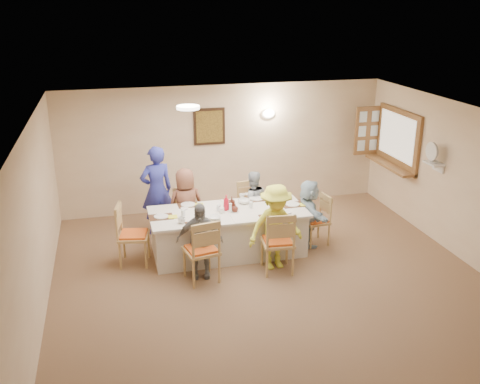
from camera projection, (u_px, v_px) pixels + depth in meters
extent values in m
plane|color=brown|center=(276.00, 288.00, 7.91)|extent=(7.00, 7.00, 0.00)
plane|color=beige|center=(224.00, 147.00, 10.69)|extent=(6.50, 0.00, 6.50)
plane|color=beige|center=(413.00, 366.00, 4.30)|extent=(6.50, 0.00, 6.50)
plane|color=beige|center=(33.00, 233.00, 6.74)|extent=(0.00, 7.00, 7.00)
plane|color=beige|center=(479.00, 191.00, 8.24)|extent=(0.00, 7.00, 7.00)
plane|color=white|center=(280.00, 122.00, 7.07)|extent=(7.00, 7.00, 0.00)
cube|color=black|center=(209.00, 126.00, 10.44)|extent=(0.62, 0.04, 0.72)
cube|color=black|center=(209.00, 127.00, 10.41)|extent=(0.52, 0.02, 0.62)
ellipsoid|color=white|center=(269.00, 114.00, 10.62)|extent=(0.26, 0.09, 0.18)
cylinder|color=white|center=(188.00, 107.00, 8.22)|extent=(0.36, 0.36, 0.05)
cube|color=brown|center=(398.00, 139.00, 10.34)|extent=(0.06, 1.50, 1.15)
cube|color=brown|center=(390.00, 165.00, 10.49)|extent=(0.30, 1.50, 0.05)
cube|color=brown|center=(368.00, 131.00, 10.97)|extent=(0.55, 0.04, 1.00)
cube|color=white|center=(434.00, 163.00, 9.12)|extent=(0.22, 0.36, 0.03)
cube|color=silver|center=(228.00, 232.00, 8.91)|extent=(2.57, 1.09, 0.76)
imported|color=brown|center=(186.00, 205.00, 9.30)|extent=(0.78, 0.63, 1.32)
imported|color=#A0A8B0|center=(252.00, 203.00, 9.60)|extent=(0.58, 0.46, 1.19)
imported|color=gray|center=(200.00, 240.00, 8.08)|extent=(0.81, 0.54, 1.20)
imported|color=#ECF145|center=(275.00, 227.00, 8.32)|extent=(1.02, 0.72, 1.39)
imported|color=silver|center=(309.00, 213.00, 9.17)|extent=(1.12, 0.45, 1.18)
imported|color=#3037A7|center=(157.00, 190.00, 9.57)|extent=(0.76, 0.65, 1.63)
cube|color=#472B19|center=(196.00, 224.00, 8.26)|extent=(0.33, 0.25, 0.01)
cylinder|color=white|center=(196.00, 223.00, 8.26)|extent=(0.22, 0.22, 0.01)
cube|color=yellow|center=(208.00, 224.00, 8.25)|extent=(0.15, 0.15, 0.01)
cube|color=#472B19|center=(271.00, 217.00, 8.53)|extent=(0.35, 0.26, 0.01)
cylinder|color=white|center=(271.00, 216.00, 8.53)|extent=(0.22, 0.22, 0.01)
cube|color=yellow|center=(282.00, 217.00, 8.53)|extent=(0.14, 0.14, 0.01)
cube|color=#472B19|center=(188.00, 205.00, 9.03)|extent=(0.34, 0.26, 0.01)
cylinder|color=white|center=(188.00, 204.00, 9.02)|extent=(0.24, 0.24, 0.02)
cube|color=yellow|center=(199.00, 205.00, 9.02)|extent=(0.15, 0.15, 0.01)
cube|color=#472B19|center=(256.00, 199.00, 9.30)|extent=(0.38, 0.28, 0.01)
cylinder|color=white|center=(256.00, 198.00, 9.30)|extent=(0.25, 0.25, 0.02)
cube|color=yellow|center=(267.00, 199.00, 9.29)|extent=(0.14, 0.14, 0.01)
cube|color=#472B19|center=(161.00, 217.00, 8.53)|extent=(0.38, 0.28, 0.01)
cylinder|color=white|center=(161.00, 216.00, 8.52)|extent=(0.23, 0.23, 0.01)
cube|color=yellow|center=(173.00, 217.00, 8.52)|extent=(0.15, 0.15, 0.01)
cube|color=#472B19|center=(293.00, 205.00, 9.04)|extent=(0.37, 0.27, 0.01)
cylinder|color=white|center=(293.00, 204.00, 9.03)|extent=(0.24, 0.24, 0.01)
cube|color=yellow|center=(304.00, 204.00, 9.03)|extent=(0.14, 0.14, 0.01)
imported|color=white|center=(182.00, 220.00, 8.28)|extent=(0.20, 0.20, 0.09)
imported|color=white|center=(242.00, 196.00, 9.30)|extent=(0.17, 0.17, 0.09)
imported|color=white|center=(215.00, 218.00, 8.45)|extent=(0.20, 0.20, 0.05)
imported|color=white|center=(244.00, 201.00, 9.11)|extent=(0.23, 0.23, 0.07)
imported|color=red|center=(226.00, 203.00, 8.77)|extent=(0.11, 0.11, 0.26)
imported|color=#4C1D14|center=(232.00, 203.00, 8.85)|extent=(0.12, 0.12, 0.21)
imported|color=#4C1D14|center=(235.00, 208.00, 8.73)|extent=(0.11, 0.11, 0.14)
cylinder|color=silver|center=(219.00, 208.00, 8.77)|extent=(0.06, 0.06, 0.10)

